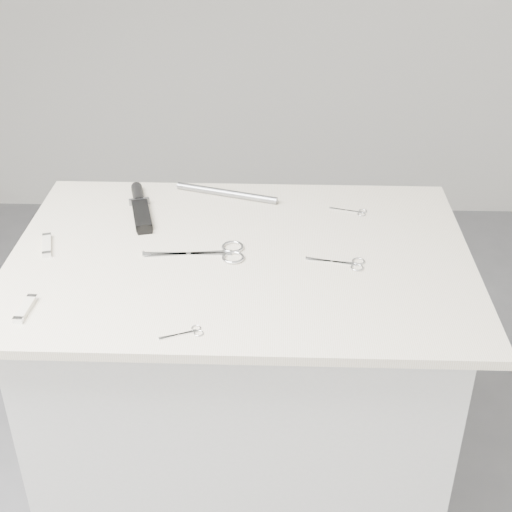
{
  "coord_description": "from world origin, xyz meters",
  "views": [
    {
      "loc": [
        0.08,
        -1.32,
        1.72
      ],
      "look_at": [
        0.03,
        -0.01,
        0.92
      ],
      "focal_mm": 50.0,
      "sensor_mm": 36.0,
      "label": 1
    }
  ],
  "objects_px": {
    "embroidery_scissors_b": "(354,211)",
    "metal_rail": "(227,193)",
    "embroidery_scissors_a": "(346,263)",
    "large_shears": "(217,253)",
    "tiny_scissors": "(187,333)",
    "plinth": "(243,413)",
    "pocket_knife_b": "(25,309)",
    "pocket_knife_a": "(47,245)",
    "sheathed_knife": "(140,205)"
  },
  "relations": [
    {
      "from": "plinth",
      "to": "large_shears",
      "type": "relative_size",
      "value": 4.13
    },
    {
      "from": "plinth",
      "to": "tiny_scissors",
      "type": "xyz_separation_m",
      "value": [
        -0.08,
        -0.29,
        0.47
      ]
    },
    {
      "from": "embroidery_scissors_a",
      "to": "pocket_knife_a",
      "type": "distance_m",
      "value": 0.66
    },
    {
      "from": "pocket_knife_b",
      "to": "pocket_knife_a",
      "type": "bearing_deg",
      "value": 9.8
    },
    {
      "from": "pocket_knife_a",
      "to": "large_shears",
      "type": "bearing_deg",
      "value": -107.94
    },
    {
      "from": "large_shears",
      "to": "pocket_knife_b",
      "type": "distance_m",
      "value": 0.41
    },
    {
      "from": "tiny_scissors",
      "to": "metal_rail",
      "type": "xyz_separation_m",
      "value": [
        0.03,
        0.57,
        0.01
      ]
    },
    {
      "from": "sheathed_knife",
      "to": "pocket_knife_a",
      "type": "relative_size",
      "value": 2.38
    },
    {
      "from": "tiny_scissors",
      "to": "metal_rail",
      "type": "height_order",
      "value": "metal_rail"
    },
    {
      "from": "metal_rail",
      "to": "sheathed_knife",
      "type": "bearing_deg",
      "value": -160.64
    },
    {
      "from": "embroidery_scissors_b",
      "to": "sheathed_knife",
      "type": "bearing_deg",
      "value": -164.4
    },
    {
      "from": "plinth",
      "to": "metal_rail",
      "type": "xyz_separation_m",
      "value": [
        -0.05,
        0.28,
        0.48
      ]
    },
    {
      "from": "metal_rail",
      "to": "large_shears",
      "type": "bearing_deg",
      "value": -90.23
    },
    {
      "from": "plinth",
      "to": "pocket_knife_b",
      "type": "xyz_separation_m",
      "value": [
        -0.4,
        -0.23,
        0.48
      ]
    },
    {
      "from": "embroidery_scissors_a",
      "to": "sheathed_knife",
      "type": "xyz_separation_m",
      "value": [
        -0.48,
        0.24,
        0.01
      ]
    },
    {
      "from": "embroidery_scissors_b",
      "to": "pocket_knife_b",
      "type": "xyz_separation_m",
      "value": [
        -0.66,
        -0.43,
        0.0
      ]
    },
    {
      "from": "embroidery_scissors_a",
      "to": "embroidery_scissors_b",
      "type": "bearing_deg",
      "value": 92.41
    },
    {
      "from": "plinth",
      "to": "large_shears",
      "type": "xyz_separation_m",
      "value": [
        -0.05,
        -0.0,
        0.47
      ]
    },
    {
      "from": "plinth",
      "to": "pocket_knife_b",
      "type": "relative_size",
      "value": 10.57
    },
    {
      "from": "pocket_knife_b",
      "to": "metal_rail",
      "type": "distance_m",
      "value": 0.62
    },
    {
      "from": "large_shears",
      "to": "embroidery_scissors_a",
      "type": "distance_m",
      "value": 0.28
    },
    {
      "from": "pocket_knife_a",
      "to": "metal_rail",
      "type": "height_order",
      "value": "metal_rail"
    },
    {
      "from": "plinth",
      "to": "embroidery_scissors_b",
      "type": "relative_size",
      "value": 10.08
    },
    {
      "from": "pocket_knife_b",
      "to": "embroidery_scissors_b",
      "type": "bearing_deg",
      "value": -53.74
    },
    {
      "from": "large_shears",
      "to": "tiny_scissors",
      "type": "relative_size",
      "value": 2.7
    },
    {
      "from": "pocket_knife_a",
      "to": "pocket_knife_b",
      "type": "xyz_separation_m",
      "value": [
        0.03,
        -0.24,
        -0.0
      ]
    },
    {
      "from": "plinth",
      "to": "metal_rail",
      "type": "height_order",
      "value": "metal_rail"
    },
    {
      "from": "pocket_knife_b",
      "to": "metal_rail",
      "type": "height_order",
      "value": "metal_rail"
    },
    {
      "from": "embroidery_scissors_b",
      "to": "pocket_knife_a",
      "type": "relative_size",
      "value": 0.94
    },
    {
      "from": "pocket_knife_a",
      "to": "pocket_knife_b",
      "type": "height_order",
      "value": "same"
    },
    {
      "from": "embroidery_scissors_a",
      "to": "metal_rail",
      "type": "distance_m",
      "value": 0.42
    },
    {
      "from": "metal_rail",
      "to": "pocket_knife_b",
      "type": "bearing_deg",
      "value": -124.71
    },
    {
      "from": "embroidery_scissors_b",
      "to": "metal_rail",
      "type": "bearing_deg",
      "value": -177.61
    },
    {
      "from": "embroidery_scissors_b",
      "to": "sheathed_knife",
      "type": "distance_m",
      "value": 0.52
    },
    {
      "from": "embroidery_scissors_a",
      "to": "embroidery_scissors_b",
      "type": "relative_size",
      "value": 1.4
    },
    {
      "from": "plinth",
      "to": "large_shears",
      "type": "bearing_deg",
      "value": -175.13
    },
    {
      "from": "large_shears",
      "to": "embroidery_scissors_b",
      "type": "bearing_deg",
      "value": 28.73
    },
    {
      "from": "pocket_knife_a",
      "to": "metal_rail",
      "type": "xyz_separation_m",
      "value": [
        0.38,
        0.27,
        0.0
      ]
    },
    {
      "from": "embroidery_scissors_b",
      "to": "large_shears",
      "type": "bearing_deg",
      "value": -130.7
    },
    {
      "from": "large_shears",
      "to": "embroidery_scissors_b",
      "type": "height_order",
      "value": "large_shears"
    },
    {
      "from": "plinth",
      "to": "tiny_scissors",
      "type": "relative_size",
      "value": 11.16
    },
    {
      "from": "plinth",
      "to": "pocket_knife_a",
      "type": "relative_size",
      "value": 9.49
    },
    {
      "from": "embroidery_scissors_b",
      "to": "tiny_scissors",
      "type": "height_order",
      "value": "same"
    },
    {
      "from": "plinth",
      "to": "embroidery_scissors_a",
      "type": "distance_m",
      "value": 0.52
    },
    {
      "from": "embroidery_scissors_a",
      "to": "large_shears",
      "type": "bearing_deg",
      "value": -175.63
    },
    {
      "from": "large_shears",
      "to": "pocket_knife_b",
      "type": "height_order",
      "value": "pocket_knife_b"
    },
    {
      "from": "pocket_knife_a",
      "to": "embroidery_scissors_a",
      "type": "bearing_deg",
      "value": -109.72
    },
    {
      "from": "plinth",
      "to": "metal_rail",
      "type": "relative_size",
      "value": 3.39
    },
    {
      "from": "sheathed_knife",
      "to": "pocket_knife_a",
      "type": "xyz_separation_m",
      "value": [
        -0.17,
        -0.19,
        -0.0
      ]
    },
    {
      "from": "tiny_scissors",
      "to": "pocket_knife_b",
      "type": "relative_size",
      "value": 0.95
    }
  ]
}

